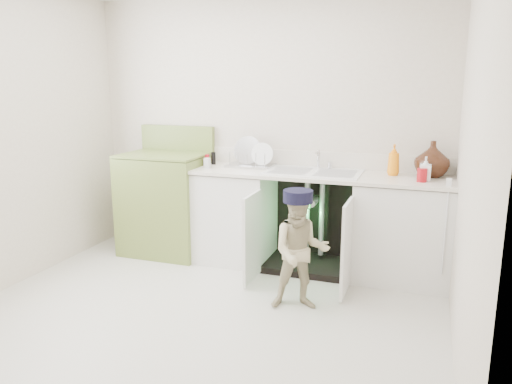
% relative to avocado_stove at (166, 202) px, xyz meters
% --- Properties ---
extents(ground, '(3.50, 3.50, 0.00)m').
position_rel_avocado_stove_xyz_m(ground, '(0.94, -1.18, -0.52)').
color(ground, '#BCB5A5').
rests_on(ground, ground).
extents(room_shell, '(6.00, 5.50, 1.26)m').
position_rel_avocado_stove_xyz_m(room_shell, '(0.94, -1.18, 0.73)').
color(room_shell, beige).
rests_on(room_shell, ground).
extents(counter_run, '(2.44, 1.02, 1.20)m').
position_rel_avocado_stove_xyz_m(counter_run, '(1.51, 0.03, -0.05)').
color(counter_run, white).
rests_on(counter_run, ground).
extents(avocado_stove, '(0.81, 0.65, 1.25)m').
position_rel_avocado_stove_xyz_m(avocado_stove, '(0.00, 0.00, 0.00)').
color(avocado_stove, olive).
rests_on(avocado_stove, ground).
extents(repair_worker, '(0.52, 0.75, 0.92)m').
position_rel_avocado_stove_xyz_m(repair_worker, '(1.60, -0.83, -0.05)').
color(repair_worker, '#C6B78E').
rests_on(repair_worker, ground).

